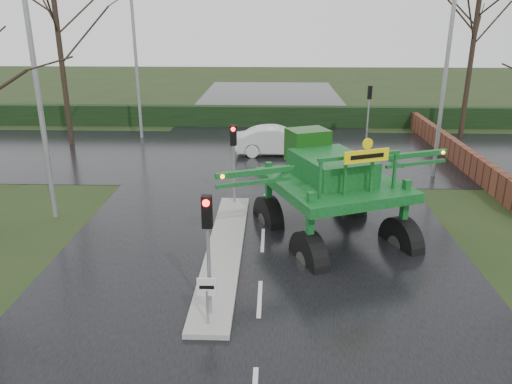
{
  "coord_description": "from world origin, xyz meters",
  "views": [
    {
      "loc": [
        0.34,
        -12.54,
        7.72
      ],
      "look_at": [
        -0.24,
        3.64,
        2.0
      ],
      "focal_mm": 35.0,
      "sensor_mm": 36.0,
      "label": 1
    }
  ],
  "objects_px": {
    "crop_sprayer": "(308,190)",
    "white_sedan": "(278,155)",
    "street_light_left_near": "(42,66)",
    "traffic_signal_near": "(208,231)",
    "street_light_left_far": "(140,45)",
    "traffic_signal_mid": "(234,147)",
    "street_light_right": "(441,55)",
    "keep_left_sign": "(207,294)",
    "traffic_signal_far": "(369,100)"
  },
  "relations": [
    {
      "from": "crop_sprayer",
      "to": "street_light_left_near",
      "type": "bearing_deg",
      "value": 138.7
    },
    {
      "from": "street_light_left_near",
      "to": "crop_sprayer",
      "type": "bearing_deg",
      "value": -18.96
    },
    {
      "from": "white_sedan",
      "to": "crop_sprayer",
      "type": "bearing_deg",
      "value": -178.45
    },
    {
      "from": "crop_sprayer",
      "to": "traffic_signal_far",
      "type": "bearing_deg",
      "value": 51.48
    },
    {
      "from": "white_sedan",
      "to": "traffic_signal_near",
      "type": "bearing_deg",
      "value": 171.41
    },
    {
      "from": "traffic_signal_near",
      "to": "traffic_signal_far",
      "type": "xyz_separation_m",
      "value": [
        7.8,
        21.02,
        0.0
      ]
    },
    {
      "from": "crop_sprayer",
      "to": "white_sedan",
      "type": "distance_m",
      "value": 13.53
    },
    {
      "from": "traffic_signal_far",
      "to": "keep_left_sign",
      "type": "bearing_deg",
      "value": 70.07
    },
    {
      "from": "street_light_left_near",
      "to": "street_light_right",
      "type": "height_order",
      "value": "same"
    },
    {
      "from": "keep_left_sign",
      "to": "street_light_left_near",
      "type": "distance_m",
      "value": 11.32
    },
    {
      "from": "street_light_left_near",
      "to": "white_sedan",
      "type": "relative_size",
      "value": 2.0
    },
    {
      "from": "traffic_signal_near",
      "to": "street_light_right",
      "type": "relative_size",
      "value": 0.35
    },
    {
      "from": "keep_left_sign",
      "to": "crop_sprayer",
      "type": "bearing_deg",
      "value": 56.43
    },
    {
      "from": "traffic_signal_near",
      "to": "traffic_signal_mid",
      "type": "bearing_deg",
      "value": 90.0
    },
    {
      "from": "traffic_signal_mid",
      "to": "street_light_left_near",
      "type": "relative_size",
      "value": 0.35
    },
    {
      "from": "street_light_left_far",
      "to": "keep_left_sign",
      "type": "bearing_deg",
      "value": -72.22
    },
    {
      "from": "traffic_signal_near",
      "to": "crop_sprayer",
      "type": "distance_m",
      "value": 4.62
    },
    {
      "from": "traffic_signal_far",
      "to": "white_sedan",
      "type": "bearing_deg",
      "value": 34.5
    },
    {
      "from": "keep_left_sign",
      "to": "street_light_left_far",
      "type": "xyz_separation_m",
      "value": [
        -6.89,
        21.5,
        4.93
      ]
    },
    {
      "from": "traffic_signal_near",
      "to": "white_sedan",
      "type": "height_order",
      "value": "traffic_signal_near"
    },
    {
      "from": "street_light_left_near",
      "to": "street_light_right",
      "type": "bearing_deg",
      "value": 20.11
    },
    {
      "from": "keep_left_sign",
      "to": "white_sedan",
      "type": "xyz_separation_m",
      "value": [
        1.91,
        17.46,
        -1.06
      ]
    },
    {
      "from": "crop_sprayer",
      "to": "white_sedan",
      "type": "height_order",
      "value": "crop_sprayer"
    },
    {
      "from": "traffic_signal_far",
      "to": "street_light_right",
      "type": "bearing_deg",
      "value": 101.95
    },
    {
      "from": "keep_left_sign",
      "to": "crop_sprayer",
      "type": "distance_m",
      "value": 5.2
    },
    {
      "from": "traffic_signal_mid",
      "to": "white_sedan",
      "type": "height_order",
      "value": "traffic_signal_mid"
    },
    {
      "from": "traffic_signal_mid",
      "to": "street_light_right",
      "type": "bearing_deg",
      "value": 25.4
    },
    {
      "from": "traffic_signal_mid",
      "to": "white_sedan",
      "type": "relative_size",
      "value": 0.71
    },
    {
      "from": "keep_left_sign",
      "to": "traffic_signal_far",
      "type": "height_order",
      "value": "traffic_signal_far"
    },
    {
      "from": "keep_left_sign",
      "to": "street_light_left_near",
      "type": "xyz_separation_m",
      "value": [
        -6.89,
        7.5,
        4.93
      ]
    },
    {
      "from": "street_light_right",
      "to": "street_light_left_far",
      "type": "bearing_deg",
      "value": 153.98
    },
    {
      "from": "traffic_signal_mid",
      "to": "traffic_signal_far",
      "type": "xyz_separation_m",
      "value": [
        7.8,
        12.52,
        0.0
      ]
    },
    {
      "from": "crop_sprayer",
      "to": "white_sedan",
      "type": "relative_size",
      "value": 1.71
    },
    {
      "from": "keep_left_sign",
      "to": "street_light_left_near",
      "type": "bearing_deg",
      "value": 132.59
    },
    {
      "from": "traffic_signal_far",
      "to": "crop_sprayer",
      "type": "distance_m",
      "value": 18.04
    },
    {
      "from": "keep_left_sign",
      "to": "traffic_signal_mid",
      "type": "height_order",
      "value": "traffic_signal_mid"
    },
    {
      "from": "keep_left_sign",
      "to": "traffic_signal_near",
      "type": "height_order",
      "value": "traffic_signal_near"
    },
    {
      "from": "traffic_signal_mid",
      "to": "white_sedan",
      "type": "xyz_separation_m",
      "value": [
        1.91,
        8.47,
        -2.59
      ]
    },
    {
      "from": "street_light_left_far",
      "to": "white_sedan",
      "type": "relative_size",
      "value": 2.0
    },
    {
      "from": "traffic_signal_near",
      "to": "crop_sprayer",
      "type": "height_order",
      "value": "crop_sprayer"
    },
    {
      "from": "traffic_signal_far",
      "to": "white_sedan",
      "type": "xyz_separation_m",
      "value": [
        -5.89,
        -4.05,
        -2.59
      ]
    },
    {
      "from": "traffic_signal_far",
      "to": "white_sedan",
      "type": "relative_size",
      "value": 0.71
    },
    {
      "from": "street_light_left_far",
      "to": "white_sedan",
      "type": "bearing_deg",
      "value": -24.63
    },
    {
      "from": "traffic_signal_near",
      "to": "street_light_right",
      "type": "distance_m",
      "value": 16.46
    },
    {
      "from": "keep_left_sign",
      "to": "street_light_right",
      "type": "relative_size",
      "value": 0.14
    },
    {
      "from": "traffic_signal_far",
      "to": "street_light_left_far",
      "type": "relative_size",
      "value": 0.35
    },
    {
      "from": "traffic_signal_mid",
      "to": "traffic_signal_far",
      "type": "distance_m",
      "value": 14.75
    },
    {
      "from": "traffic_signal_mid",
      "to": "traffic_signal_far",
      "type": "relative_size",
      "value": 1.0
    },
    {
      "from": "traffic_signal_mid",
      "to": "street_light_left_far",
      "type": "relative_size",
      "value": 0.35
    },
    {
      "from": "street_light_right",
      "to": "traffic_signal_far",
      "type": "bearing_deg",
      "value": 101.95
    }
  ]
}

